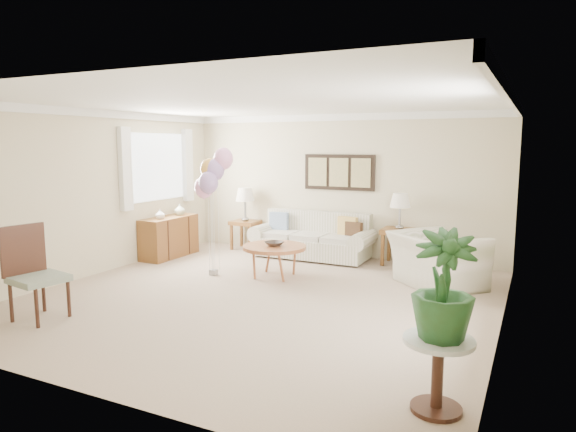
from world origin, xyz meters
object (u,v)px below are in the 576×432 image
object	(u,v)px
armchair	(437,260)
accent_chair	(34,271)
coffee_table	(274,248)
sofa	(313,240)
balloon_cluster	(212,174)

from	to	relation	value
armchair	accent_chair	distance (m)	5.37
coffee_table	armchair	bearing A→B (deg)	13.70
sofa	accent_chair	distance (m)	4.80
coffee_table	armchair	size ratio (longest dim) A/B	0.83
balloon_cluster	coffee_table	bearing A→B (deg)	20.76
accent_chair	balloon_cluster	distance (m)	2.91
sofa	coffee_table	xyz separation A→B (m)	(0.01, -1.54, 0.13)
coffee_table	balloon_cluster	distance (m)	1.50
armchair	coffee_table	bearing A→B (deg)	56.43
sofa	balloon_cluster	size ratio (longest dim) A/B	1.11
sofa	armchair	bearing A→B (deg)	-21.99
sofa	coffee_table	bearing A→B (deg)	-89.67
armchair	sofa	bearing A→B (deg)	20.74
sofa	armchair	distance (m)	2.56
armchair	balloon_cluster	xyz separation A→B (m)	(-3.27, -0.92, 1.23)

